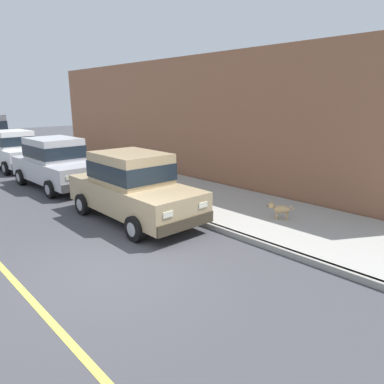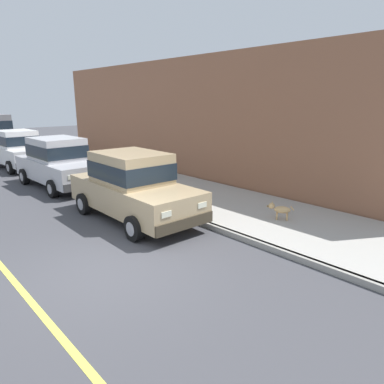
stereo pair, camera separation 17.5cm
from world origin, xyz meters
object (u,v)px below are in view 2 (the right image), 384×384
Objects in this scene: dog_tan at (280,209)px; car_white_hatchback at (19,149)px; car_silver_sedan at (59,162)px; car_tan_sedan at (133,186)px.

car_white_hatchback is at bearing 101.09° from dog_tan.
car_silver_sedan is at bearing 107.82° from dog_tan.
car_white_hatchback is at bearing 89.63° from car_tan_sedan.
car_silver_sedan is 8.85m from dog_tan.
car_tan_sedan is 10.40m from car_white_hatchback.
car_tan_sedan and car_silver_sedan have the same top height.
car_tan_sedan is 7.02× the size of dog_tan.
car_silver_sedan reaches higher than car_white_hatchback.
car_white_hatchback is 13.77m from dog_tan.
dog_tan is at bearing -78.91° from car_white_hatchback.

